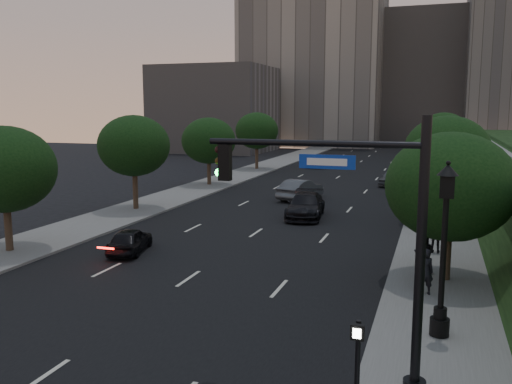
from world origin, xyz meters
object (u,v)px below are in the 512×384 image
(sedan_far_left, at_px, (321,161))
(pedestrian_a, at_px, (425,271))
(sedan_near_left, at_px, (130,240))
(sedan_near_right, at_px, (306,205))
(street_lamp, at_px, (443,258))
(sedan_far_right, at_px, (393,178))
(pedestrian_b, at_px, (424,253))
(sedan_mid_left, at_px, (300,189))
(pedestrian_c, at_px, (436,235))
(traffic_signal_mast, at_px, (374,252))

(sedan_far_left, bearing_deg, pedestrian_a, 116.76)
(sedan_near_left, xyz_separation_m, sedan_near_right, (6.27, 11.47, 0.16))
(street_lamp, xyz_separation_m, sedan_near_left, (-14.69, 5.98, -2.00))
(sedan_far_right, relative_size, pedestrian_b, 2.66)
(sedan_mid_left, bearing_deg, pedestrian_c, 140.66)
(sedan_mid_left, bearing_deg, pedestrian_a, 130.37)
(pedestrian_c, bearing_deg, pedestrian_b, 88.65)
(traffic_signal_mast, relative_size, pedestrian_a, 3.91)
(sedan_far_right, xyz_separation_m, pedestrian_a, (3.56, -30.73, 0.27))
(sedan_near_left, distance_m, sedan_near_right, 13.07)
(sedan_near_right, distance_m, sedan_far_right, 17.60)
(sedan_far_right, distance_m, pedestrian_b, 28.07)
(sedan_far_left, distance_m, sedan_near_right, 31.53)
(sedan_far_right, bearing_deg, sedan_near_right, -93.68)
(street_lamp, xyz_separation_m, sedan_near_right, (-8.42, 17.45, -1.84))
(traffic_signal_mast, xyz_separation_m, sedan_mid_left, (-8.79, 28.20, -2.87))
(traffic_signal_mast, bearing_deg, pedestrian_c, 83.90)
(traffic_signal_mast, height_order, sedan_far_right, traffic_signal_mast)
(pedestrian_a, bearing_deg, sedan_far_left, -93.21)
(sedan_near_left, height_order, sedan_far_left, sedan_far_left)
(sedan_far_left, xyz_separation_m, sedan_near_right, (5.45, -31.06, 0.04))
(sedan_near_right, distance_m, pedestrian_b, 13.29)
(pedestrian_a, bearing_deg, pedestrian_b, -107.57)
(sedan_near_right, xyz_separation_m, sedan_far_right, (4.30, 17.07, -0.02))
(traffic_signal_mast, bearing_deg, sedan_near_right, 107.53)
(sedan_far_left, bearing_deg, pedestrian_c, 119.84)
(traffic_signal_mast, relative_size, pedestrian_b, 4.09)
(sedan_mid_left, distance_m, sedan_near_right, 7.18)
(sedan_far_left, relative_size, pedestrian_a, 3.06)
(traffic_signal_mast, height_order, pedestrian_b, traffic_signal_mast)
(sedan_mid_left, height_order, pedestrian_b, pedestrian_b)
(sedan_far_left, bearing_deg, sedan_near_right, 110.13)
(sedan_near_left, xyz_separation_m, pedestrian_a, (14.14, -2.19, 0.41))
(sedan_far_left, bearing_deg, sedan_far_right, 135.07)
(street_lamp, distance_m, sedan_near_left, 15.98)
(traffic_signal_mast, bearing_deg, street_lamp, 66.53)
(sedan_mid_left, xyz_separation_m, sedan_far_right, (6.36, 10.19, -0.03))
(traffic_signal_mast, bearing_deg, sedan_near_left, 142.85)
(sedan_mid_left, distance_m, sedan_far_left, 24.41)
(sedan_near_right, bearing_deg, pedestrian_a, -66.70)
(sedan_near_left, height_order, sedan_near_right, sedan_near_right)
(traffic_signal_mast, xyz_separation_m, sedan_far_right, (-2.43, 38.39, -2.90))
(sedan_mid_left, distance_m, pedestrian_b, 20.22)
(traffic_signal_mast, xyz_separation_m, pedestrian_c, (1.50, 14.07, -2.60))
(sedan_far_right, bearing_deg, street_lamp, -72.73)
(sedan_mid_left, relative_size, sedan_far_left, 0.89)
(sedan_near_left, bearing_deg, pedestrian_a, 157.54)
(sedan_far_left, height_order, pedestrian_a, pedestrian_a)
(sedan_near_left, height_order, pedestrian_a, pedestrian_a)
(street_lamp, bearing_deg, sedan_far_left, 105.96)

